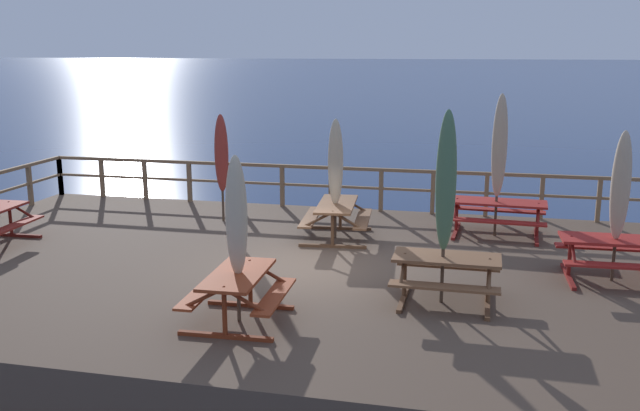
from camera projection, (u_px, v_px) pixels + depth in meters
The scene contains 14 objects.
ground_plane at pixel (311, 308), 13.28m from camera, with size 600.00×600.00×0.00m, color navy.
wooden_deck at pixel (311, 287), 13.18m from camera, with size 16.91×9.83×0.84m, color brown.
railing_waterside_far at pixel (356, 182), 17.46m from camera, with size 16.71×0.10×1.09m.
picnic_table_mid_left at pixel (446, 269), 11.12m from camera, with size 1.70×1.42×0.78m.
picnic_table_mid_right at pixel (337, 213), 14.89m from camera, with size 1.56×1.97×0.78m.
picnic_table_front_right at pixel (238, 287), 10.31m from camera, with size 1.45×1.65×0.78m.
picnic_table_back_left at pixel (612, 250), 12.16m from camera, with size 1.78×1.45×0.78m.
picnic_table_front_left at pixel (497, 210), 15.11m from camera, with size 2.15×1.52×0.78m.
patio_umbrella_tall_back_left at pixel (446, 182), 10.80m from camera, with size 0.32×0.32×3.09m.
patio_umbrella_short_mid at pixel (336, 163), 14.67m from camera, with size 0.32×0.32×2.56m.
patio_umbrella_tall_mid_left at pixel (236, 217), 10.10m from camera, with size 0.32×0.32×2.52m.
patio_umbrella_tall_front at pixel (621, 187), 11.90m from camera, with size 0.32×0.32×2.65m.
patio_umbrella_short_back at pixel (500, 147), 14.77m from camera, with size 0.32×0.32×3.07m.
patio_umbrella_short_front at pixel (221, 154), 16.13m from camera, with size 0.32×0.32×2.52m.
Camera 1 is at (2.95, -12.17, 4.84)m, focal length 39.20 mm.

